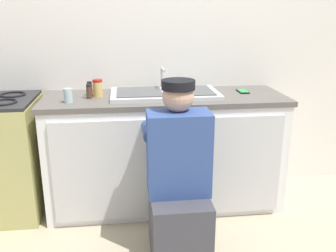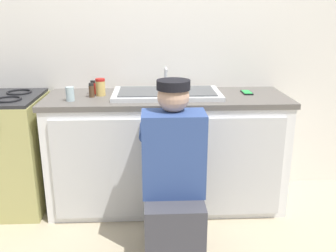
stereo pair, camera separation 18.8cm
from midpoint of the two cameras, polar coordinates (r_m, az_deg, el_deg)
name	(u,v)px [view 1 (the left image)]	position (r m, az deg, el deg)	size (l,w,h in m)	color
ground_plane	(170,220)	(2.86, -1.69, -14.21)	(12.00, 12.00, 0.00)	tan
back_wall	(160,41)	(3.10, -3.04, 12.76)	(6.00, 0.10, 2.50)	silver
counter_cabinet	(165,153)	(2.93, -2.29, -4.19)	(1.76, 0.62, 0.84)	white
countertop	(165,98)	(2.81, -2.41, 4.25)	(1.80, 0.62, 0.04)	#5B5651
sink_double_basin	(165,93)	(2.80, -2.43, 5.02)	(0.80, 0.44, 0.19)	silver
plumber_person	(179,185)	(2.34, -0.66, -8.98)	(0.42, 0.61, 1.10)	#3F3F47
spice_bottle_red	(90,89)	(2.88, -13.69, 5.53)	(0.04, 0.04, 0.10)	red
cell_phone	(243,91)	(2.97, 9.55, 5.22)	(0.07, 0.14, 0.01)	black
water_glass	(68,96)	(2.70, -16.92, 4.45)	(0.06, 0.06, 0.10)	#ADC6CC
condiment_jar	(98,88)	(2.82, -12.56, 5.65)	(0.07, 0.07, 0.13)	#DBB760
spice_bottle_pepper	(89,92)	(2.78, -13.85, 5.11)	(0.04, 0.04, 0.10)	#513823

